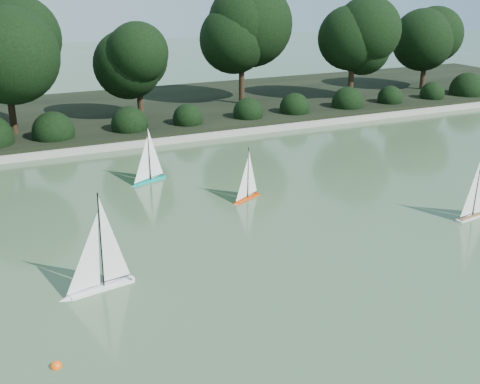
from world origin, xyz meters
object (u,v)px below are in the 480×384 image
at_px(sailboat_orange, 245,191).
at_px(race_buoy, 56,367).
at_px(sailboat_white_a, 94,276).
at_px(sailboat_teal, 147,173).
at_px(sailboat_white_b, 477,207).

bearing_deg(sailboat_orange, race_buoy, -137.32).
relative_size(sailboat_white_a, sailboat_teal, 1.19).
xyz_separation_m(sailboat_white_a, sailboat_teal, (2.31, 4.78, -0.04)).
bearing_deg(race_buoy, sailboat_white_a, 62.98).
xyz_separation_m(sailboat_white_b, sailboat_teal, (-5.46, 5.02, 0.00)).
bearing_deg(race_buoy, sailboat_teal, 63.90).
distance_m(sailboat_white_a, sailboat_white_b, 7.77).
bearing_deg(sailboat_orange, sailboat_white_b, -37.17).
bearing_deg(sailboat_white_b, sailboat_white_a, 178.25).
height_order(sailboat_white_a, sailboat_orange, sailboat_white_a).
xyz_separation_m(sailboat_white_b, sailboat_orange, (-3.86, 2.92, -0.03)).
height_order(sailboat_white_a, race_buoy, sailboat_white_a).
distance_m(sailboat_orange, sailboat_teal, 2.64).
relative_size(sailboat_orange, race_buoy, 8.25).
distance_m(sailboat_white_b, sailboat_orange, 4.84).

